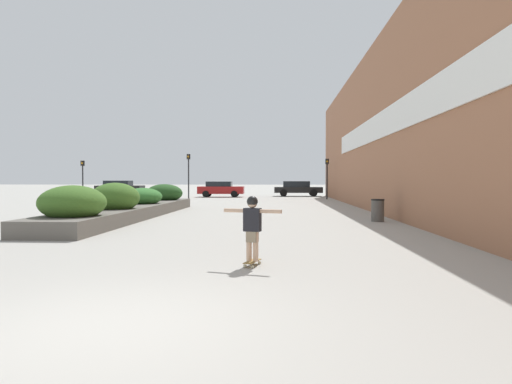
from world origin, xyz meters
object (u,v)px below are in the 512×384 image
car_leftmost (120,188)px  traffic_light_left (189,169)px  skateboarder (252,222)px  car_center_right (407,188)px  car_center_left (221,189)px  car_rightmost (298,188)px  skateboard (252,262)px  traffic_light_far_left (83,173)px  traffic_light_right (327,172)px  trash_bin (378,210)px

car_leftmost → traffic_light_left: bearing=64.9°
skateboarder → car_leftmost: 36.22m
car_leftmost → car_center_right: 27.48m
car_center_right → skateboarder: bearing=160.4°
car_center_left → car_center_right: (17.98, 1.85, 0.05)m
car_center_left → car_center_right: size_ratio=1.12×
car_rightmost → traffic_light_left: bearing=-54.1°
skateboarder → car_rightmost: car_rightmost is taller
car_center_left → traffic_light_left: 5.34m
skateboard → car_leftmost: 36.23m
car_center_right → car_rightmost: (-10.59, 0.54, -0.03)m
skateboarder → traffic_light_far_left: 33.78m
skateboarder → skateboard: bearing=107.1°
car_leftmost → car_center_right: bearing=96.3°
car_center_left → traffic_light_far_left: traffic_light_far_left is taller
skateboard → traffic_light_right: 30.21m
skateboard → traffic_light_left: bearing=120.6°
skateboard → car_center_right: bearing=87.5°
skateboard → traffic_light_left: (-7.19, 29.90, 2.51)m
skateboarder → traffic_light_right: bearing=98.5°
car_leftmost → car_rightmost: car_leftmost is taller
car_leftmost → traffic_light_far_left: 4.38m
traffic_light_right → car_leftmost: bearing=169.6°
skateboard → traffic_light_right: bearing=98.5°
car_center_left → car_rightmost: bearing=107.9°
traffic_light_far_left → traffic_light_right: bearing=0.6°
car_center_right → car_rightmost: bearing=87.1°
car_rightmost → traffic_light_left: (-9.55, -6.92, 1.78)m
traffic_light_right → trash_bin: bearing=-90.5°
car_center_left → traffic_light_right: size_ratio=1.27×
car_rightmost → traffic_light_far_left: (-18.63, -7.25, 1.45)m
skateboard → car_rightmost: car_rightmost is taller
skateboarder → car_leftmost: car_leftmost is taller
car_rightmost → traffic_light_left: traffic_light_left is taller
skateboard → car_leftmost: (-14.35, 33.26, 0.77)m
car_rightmost → traffic_light_right: bearing=17.1°
traffic_light_left → traffic_light_far_left: bearing=-178.0°
traffic_light_left → trash_bin: bearing=-60.6°
car_rightmost → traffic_light_right: (2.17, -7.04, 1.52)m
car_leftmost → car_center_right: (27.31, 3.03, -0.01)m
traffic_light_far_left → car_center_left: bearing=23.4°
skateboarder → car_leftmost: bearing=130.5°
car_rightmost → traffic_light_right: size_ratio=1.39×
traffic_light_far_left → car_center_right: bearing=12.9°
traffic_light_right → traffic_light_far_left: bearing=-179.4°
car_leftmost → car_center_left: size_ratio=0.98×
skateboarder → car_rightmost: (2.37, 36.82, -0.04)m
traffic_light_right → traffic_light_far_left: (-20.79, -0.21, -0.07)m
car_leftmost → skateboarder: bearing=23.3°
car_center_left → traffic_light_left: (-2.16, -4.54, 1.80)m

